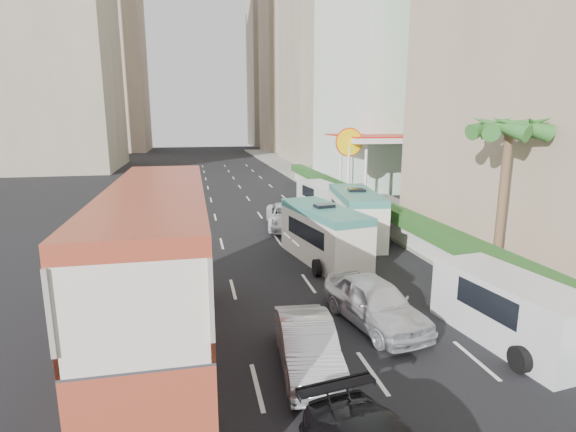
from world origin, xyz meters
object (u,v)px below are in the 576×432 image
object	(u,v)px
panel_van_near	(511,310)
double_decker_bus	(161,276)
minibus_far	(356,216)
car_silver_lane_b	(374,324)
minibus_near	(324,234)
van_asset	(287,227)
shell_station	(375,168)
panel_van_far	(320,197)
palm_tree	(502,202)
car_silver_lane_a	(307,368)

from	to	relation	value
panel_van_near	double_decker_bus	bearing A→B (deg)	166.78
double_decker_bus	minibus_far	distance (m)	15.15
double_decker_bus	minibus_far	world-z (taller)	double_decker_bus
car_silver_lane_b	minibus_near	world-z (taller)	minibus_near
van_asset	minibus_near	bearing A→B (deg)	-79.56
double_decker_bus	shell_station	distance (m)	28.02
double_decker_bus	van_asset	distance (m)	16.59
minibus_far	panel_van_far	distance (m)	8.65
car_silver_lane_b	panel_van_far	bearing A→B (deg)	68.68
minibus_far	palm_tree	size ratio (longest dim) A/B	0.99
panel_van_far	palm_tree	world-z (taller)	palm_tree
minibus_near	shell_station	xyz separation A→B (m)	(8.91, 15.16, 1.41)
panel_van_far	double_decker_bus	bearing A→B (deg)	-123.95
panel_van_near	shell_station	world-z (taller)	shell_station
van_asset	palm_tree	distance (m)	13.47
van_asset	minibus_far	world-z (taller)	minibus_far
panel_van_near	car_silver_lane_b	bearing A→B (deg)	145.15
panel_van_near	shell_station	distance (m)	24.81
car_silver_lane_b	car_silver_lane_a	bearing A→B (deg)	-153.71
minibus_far	panel_van_far	bearing A→B (deg)	95.56
double_decker_bus	minibus_near	xyz separation A→B (m)	(7.09, 7.84, -1.19)
car_silver_lane_a	minibus_far	xyz separation A→B (m)	(6.11, 12.70, 1.41)
minibus_far	shell_station	bearing A→B (deg)	71.02
minibus_near	panel_van_far	size ratio (longest dim) A/B	1.19
panel_van_near	palm_tree	world-z (taller)	palm_tree
double_decker_bus	minibus_far	bearing A→B (deg)	48.46
minibus_near	panel_van_near	size ratio (longest dim) A/B	1.18
car_silver_lane_a	van_asset	xyz separation A→B (m)	(2.82, 16.34, 0.00)
car_silver_lane_a	shell_station	bearing A→B (deg)	68.44
car_silver_lane_b	minibus_far	xyz separation A→B (m)	(3.19, 10.50, 1.41)
double_decker_bus	car_silver_lane_b	size ratio (longest dim) A/B	2.34
panel_van_far	van_asset	bearing A→B (deg)	-132.75
minibus_near	panel_van_near	distance (m)	9.61
van_asset	minibus_near	world-z (taller)	minibus_near
car_silver_lane_b	panel_van_far	size ratio (longest dim) A/B	0.92
palm_tree	shell_station	world-z (taller)	palm_tree
shell_station	panel_van_far	bearing A→B (deg)	-151.32
double_decker_bus	car_silver_lane_b	distance (m)	7.33
minibus_near	minibus_far	size ratio (longest dim) A/B	0.96
van_asset	panel_van_far	size ratio (longest dim) A/B	1.05
double_decker_bus	shell_station	bearing A→B (deg)	55.18
double_decker_bus	car_silver_lane_a	distance (m)	4.86
minibus_near	panel_van_far	xyz separation A→B (m)	(3.31, 12.10, -0.32)
double_decker_bus	palm_tree	distance (m)	14.39
car_silver_lane_b	panel_van_far	xyz separation A→B (m)	(3.58, 19.13, 1.02)
minibus_far	panel_van_far	size ratio (longest dim) A/B	1.24
van_asset	panel_van_far	xyz separation A→B (m)	(3.67, 4.99, 1.02)
double_decker_bus	minibus_far	xyz separation A→B (m)	(10.02, 11.31, -1.12)
panel_van_far	palm_tree	bearing A→B (deg)	-84.37
car_silver_lane_b	minibus_far	distance (m)	11.06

